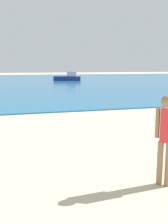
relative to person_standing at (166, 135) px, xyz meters
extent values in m
cube|color=#1E6B9E|center=(-1.09, 37.47, -0.84)|extent=(160.00, 60.00, 0.06)
cylinder|color=#936B4C|center=(-0.05, 0.05, -0.49)|extent=(0.10, 0.10, 0.75)
cylinder|color=#936B4C|center=(0.05, -0.05, -0.49)|extent=(0.10, 0.10, 0.75)
cube|color=red|center=(0.00, 0.00, 0.16)|extent=(0.20, 0.20, 0.56)
sphere|color=#936B4C|center=(0.00, 0.00, 0.56)|extent=(0.20, 0.20, 0.20)
cylinder|color=#936B4C|center=(-0.10, 0.10, 0.19)|extent=(0.07, 0.07, 0.50)
cube|color=navy|center=(5.98, 33.71, -0.50)|extent=(4.06, 2.45, 0.62)
cube|color=silver|center=(6.64, 33.48, 0.16)|extent=(1.60, 1.28, 0.70)
camera|label=1|loc=(-2.45, -3.59, 1.10)|focal=41.77mm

